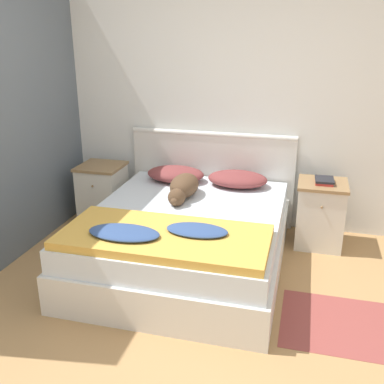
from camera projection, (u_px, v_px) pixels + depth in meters
ground_plane at (166, 341)px, 2.98m from camera, size 16.00×16.00×0.00m
wall_back at (229, 101)px, 4.48m from camera, size 9.00×0.06×2.55m
wall_side_left at (16, 112)px, 3.90m from camera, size 0.06×3.10×2.55m
bed at (186, 239)px, 3.88m from camera, size 1.63×1.99×0.51m
headboard at (212, 175)px, 4.71m from camera, size 1.71×0.06×0.98m
nightstand_left at (103, 193)px, 4.77m from camera, size 0.45×0.45×0.62m
nightstand_right at (320, 214)px, 4.23m from camera, size 0.45×0.45×0.62m
pillow_left at (176, 174)px, 4.52m from camera, size 0.58×0.40×0.15m
pillow_right at (238, 179)px, 4.37m from camera, size 0.58×0.40×0.15m
quilt at (162, 236)px, 3.23m from camera, size 1.51×0.71×0.11m
dog at (183, 187)px, 4.07m from camera, size 0.25×0.63×0.21m
book_stack at (324, 181)px, 4.11m from camera, size 0.17×0.22×0.04m
rug at (358, 327)px, 3.12m from camera, size 1.06×0.71×0.00m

